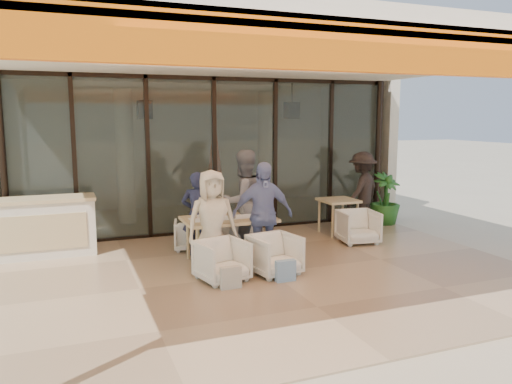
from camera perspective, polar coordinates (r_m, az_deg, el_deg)
ground at (r=7.79m, az=1.73°, el=-9.37°), size 70.00×70.00×0.00m
terrace_floor at (r=7.79m, az=1.74°, el=-9.33°), size 8.00×6.00×0.01m
terrace_structure at (r=7.22m, az=2.70°, el=15.33°), size 8.00×6.00×3.40m
glass_storefront at (r=10.27m, az=-4.78°, el=4.10°), size 8.08×0.10×3.20m
interior_block at (r=12.48m, az=-7.83°, el=7.74°), size 9.05×3.62×3.52m
host_counter at (r=9.32m, az=-23.48°, el=-3.71°), size 1.85×0.65×1.04m
dining_table at (r=8.30m, az=-3.17°, el=-3.34°), size 1.50×0.90×0.93m
chair_far_left at (r=9.17m, az=-7.46°, el=-4.71°), size 0.70×0.67×0.61m
chair_far_right at (r=9.39m, az=-2.47°, el=-4.20°), size 0.74×0.71×0.65m
chair_near_left at (r=7.38m, az=-3.90°, el=-7.64°), size 0.79×0.76×0.68m
chair_near_right at (r=7.66m, az=2.15°, el=-6.97°), size 0.78×0.75×0.69m
diner_navy at (r=8.60m, az=-6.72°, el=-2.59°), size 0.63×0.52×1.49m
diner_grey at (r=8.81m, az=-1.45°, el=-1.10°), size 1.03×0.88×1.84m
diner_cream at (r=7.74m, az=-5.05°, el=-3.38°), size 0.79×0.52×1.60m
diner_periwinkle at (r=7.99m, az=0.74°, el=-2.60°), size 1.03×0.51×1.70m
tote_bag_cream at (r=7.07m, az=-2.91°, el=-9.83°), size 0.30×0.10×0.34m
tote_bag_blue at (r=7.36m, az=3.39°, el=-9.07°), size 0.30×0.10×0.34m
side_table at (r=10.27m, az=9.38°, el=-1.40°), size 0.70×0.70×0.74m
side_chair at (r=9.70m, az=11.59°, el=-3.76°), size 0.78×0.74×0.71m
standing_woman at (r=10.94m, az=12.02°, el=0.18°), size 1.24×1.08×1.67m
potted_palm at (r=11.47m, az=14.53°, el=-0.77°), size 0.77×0.77×1.17m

